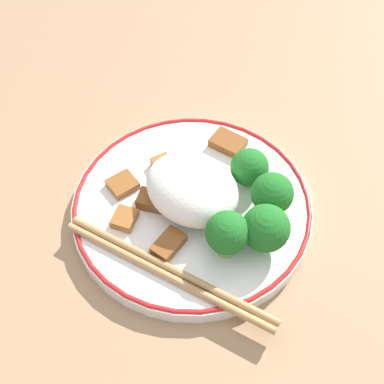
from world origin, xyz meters
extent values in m
plane|color=#9E7A56|center=(0.00, 0.00, 0.00)|extent=(3.00, 3.00, 0.00)
cylinder|color=white|center=(0.00, 0.00, 0.01)|extent=(0.25, 0.25, 0.02)
torus|color=red|center=(0.00, 0.00, 0.02)|extent=(0.25, 0.25, 0.00)
ellipsoid|color=white|center=(0.00, 0.00, 0.04)|extent=(0.10, 0.08, 0.05)
cylinder|color=#72AD4C|center=(0.06, -0.02, 0.02)|extent=(0.02, 0.02, 0.02)
sphere|color=#1E6B23|center=(0.06, -0.02, 0.05)|extent=(0.04, 0.04, 0.04)
cylinder|color=#72AD4C|center=(0.09, 0.01, 0.02)|extent=(0.01, 0.01, 0.01)
sphere|color=#1E6B23|center=(0.09, 0.01, 0.05)|extent=(0.05, 0.05, 0.05)
cylinder|color=#72AD4C|center=(0.07, 0.04, 0.03)|extent=(0.02, 0.02, 0.02)
sphere|color=#1E6B23|center=(0.07, 0.04, 0.05)|extent=(0.04, 0.04, 0.04)
cylinder|color=#72AD4C|center=(0.03, 0.06, 0.02)|extent=(0.01, 0.01, 0.01)
sphere|color=#1E6B23|center=(0.03, 0.06, 0.04)|extent=(0.04, 0.04, 0.04)
cube|color=#995B28|center=(-0.04, -0.06, 0.02)|extent=(0.03, 0.03, 0.01)
cube|color=brown|center=(-0.07, -0.03, 0.02)|extent=(0.03, 0.03, 0.01)
cube|color=brown|center=(-0.02, 0.09, 0.02)|extent=(0.04, 0.03, 0.01)
cube|color=brown|center=(-0.03, -0.03, 0.02)|extent=(0.04, 0.03, 0.01)
cube|color=#9E6633|center=(-0.02, 0.03, 0.02)|extent=(0.04, 0.04, 0.01)
cube|color=brown|center=(0.02, -0.06, 0.02)|extent=(0.02, 0.04, 0.01)
cube|color=#995B28|center=(-0.05, 0.01, 0.02)|extent=(0.04, 0.03, 0.01)
cylinder|color=#AD8451|center=(0.04, -0.08, 0.02)|extent=(0.22, 0.05, 0.01)
cylinder|color=#AD8451|center=(0.04, -0.07, 0.02)|extent=(0.22, 0.05, 0.01)
camera|label=1|loc=(0.22, -0.25, 0.47)|focal=50.00mm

